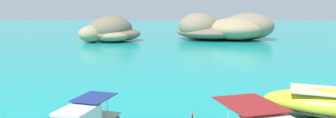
% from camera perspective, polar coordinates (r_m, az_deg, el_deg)
% --- Properties ---
extents(islet_large, '(26.19, 22.16, 6.00)m').
position_cam_1_polar(islet_large, '(73.14, 10.46, 5.38)').
color(islet_large, '#9E8966').
rests_on(islet_large, ground).
extents(islet_small, '(15.33, 16.46, 5.41)m').
position_cam_1_polar(islet_small, '(69.37, -10.47, 4.94)').
color(islet_small, '#756651').
rests_on(islet_small, ground).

